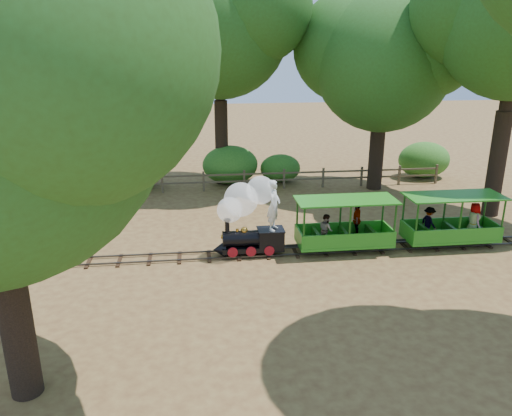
{
  "coord_description": "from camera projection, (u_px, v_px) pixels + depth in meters",
  "views": [
    {
      "loc": [
        -3.3,
        -15.73,
        6.97
      ],
      "look_at": [
        -1.32,
        0.5,
        1.53
      ],
      "focal_mm": 35.0,
      "sensor_mm": 36.0,
      "label": 1
    }
  ],
  "objects": [
    {
      "name": "ground",
      "position": [
        295.0,
        253.0,
        17.39
      ],
      "size": [
        90.0,
        90.0,
        0.0
      ],
      "primitive_type": "plane",
      "color": "olive",
      "rests_on": "ground"
    },
    {
      "name": "carriage_rear",
      "position": [
        451.0,
        225.0,
        17.75
      ],
      "size": [
        3.44,
        1.4,
        1.79
      ],
      "color": "#28871D",
      "rests_on": "track"
    },
    {
      "name": "shrub_mid_e",
      "position": [
        280.0,
        168.0,
        26.04
      ],
      "size": [
        2.11,
        1.62,
        1.46
      ],
      "primitive_type": "ellipsoid",
      "color": "#2D6B1E",
      "rests_on": "ground"
    },
    {
      "name": "shrub_mid_w",
      "position": [
        230.0,
        165.0,
        25.66
      ],
      "size": [
        2.85,
        2.19,
        1.97
      ],
      "primitive_type": "ellipsoid",
      "color": "#2D6B1E",
      "rests_on": "ground"
    },
    {
      "name": "fence",
      "position": [
        264.0,
        178.0,
        24.74
      ],
      "size": [
        18.1,
        0.1,
        1.0
      ],
      "color": "brown",
      "rests_on": "ground"
    },
    {
      "name": "track",
      "position": [
        295.0,
        251.0,
        17.37
      ],
      "size": [
        22.0,
        1.0,
        0.1
      ],
      "color": "#3F3D3A",
      "rests_on": "ground"
    },
    {
      "name": "oak_ne",
      "position": [
        383.0,
        55.0,
        23.14
      ],
      "size": [
        8.05,
        7.09,
        9.31
      ],
      "color": "#2D2116",
      "rests_on": "ground"
    },
    {
      "name": "oak_nc",
      "position": [
        218.0,
        19.0,
        23.67
      ],
      "size": [
        8.47,
        7.45,
        11.05
      ],
      "color": "#2D2116",
      "rests_on": "ground"
    },
    {
      "name": "carriage_front",
      "position": [
        344.0,
        230.0,
        17.37
      ],
      "size": [
        3.44,
        1.47,
        1.79
      ],
      "color": "#28871D",
      "rests_on": "track"
    },
    {
      "name": "oak_nw",
      "position": [
        59.0,
        26.0,
        19.76
      ],
      "size": [
        8.01,
        7.05,
        10.46
      ],
      "color": "#2D2116",
      "rests_on": "ground"
    },
    {
      "name": "shrub_east",
      "position": [
        424.0,
        160.0,
        26.87
      ],
      "size": [
        2.78,
        2.14,
        1.93
      ],
      "primitive_type": "ellipsoid",
      "color": "#2D6B1E",
      "rests_on": "ground"
    },
    {
      "name": "locomotive",
      "position": [
        248.0,
        211.0,
        16.76
      ],
      "size": [
        2.44,
        1.15,
        2.81
      ],
      "color": "black",
      "rests_on": "ground"
    },
    {
      "name": "shrub_west",
      "position": [
        138.0,
        169.0,
        25.14
      ],
      "size": [
        2.64,
        2.03,
        1.83
      ],
      "primitive_type": "ellipsoid",
      "color": "#2D6B1E",
      "rests_on": "ground"
    }
  ]
}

